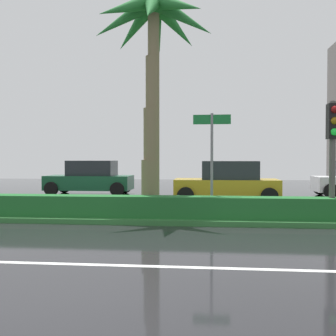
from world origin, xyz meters
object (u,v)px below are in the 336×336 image
at_px(car_in_traffic_second, 90,178).
at_px(car_in_traffic_third, 227,182).
at_px(street_name_sign, 212,150).
at_px(palm_tree_centre_left, 153,37).
at_px(traffic_signal_median_right, 333,138).

xyz_separation_m(car_in_traffic_second, car_in_traffic_third, (6.78, -2.88, 0.00)).
relative_size(street_name_sign, car_in_traffic_second, 0.70).
bearing_deg(palm_tree_centre_left, street_name_sign, -20.41).
distance_m(car_in_traffic_second, car_in_traffic_third, 7.37).
bearing_deg(palm_tree_centre_left, traffic_signal_median_right, -13.37).
distance_m(palm_tree_centre_left, car_in_traffic_third, 6.97).
xyz_separation_m(traffic_signal_median_right, street_name_sign, (-3.27, 0.53, -0.30)).
bearing_deg(traffic_signal_median_right, palm_tree_centre_left, 166.63).
bearing_deg(car_in_traffic_third, traffic_signal_median_right, 114.83).
height_order(street_name_sign, car_in_traffic_second, street_name_sign).
bearing_deg(car_in_traffic_third, palm_tree_centre_left, 59.97).
bearing_deg(car_in_traffic_second, street_name_sign, 127.52).
height_order(traffic_signal_median_right, car_in_traffic_third, traffic_signal_median_right).
bearing_deg(palm_tree_centre_left, car_in_traffic_second, 120.42).
distance_m(traffic_signal_median_right, car_in_traffic_third, 6.34).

